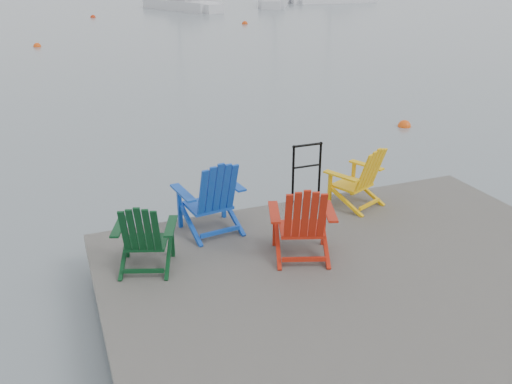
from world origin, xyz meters
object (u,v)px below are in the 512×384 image
object	(u,v)px
handrail	(307,167)
chair_green	(144,235)
buoy_c	(245,24)
buoy_d	(93,18)
sailboat_mid	(275,1)
buoy_b	(37,47)
chair_yellow	(360,176)
chair_blue	(212,196)
chair_red	(303,221)
buoy_a	(404,127)
sailboat_near	(181,6)

from	to	relation	value
handrail	chair_green	world-z (taller)	handrail
buoy_c	buoy_d	distance (m)	12.47
buoy_d	sailboat_mid	bearing A→B (deg)	20.30
chair_green	buoy_b	bearing A→B (deg)	112.00
chair_green	sailboat_mid	bearing A→B (deg)	84.87
chair_yellow	sailboat_mid	size ratio (longest dim) A/B	0.07
chair_blue	chair_red	distance (m)	1.33
handrail	buoy_d	world-z (taller)	handrail
buoy_a	buoy_d	distance (m)	33.56
chair_red	chair_yellow	distance (m)	1.80
handrail	buoy_a	xyz separation A→B (m)	(4.89, 4.26, -1.04)
chair_green	buoy_d	size ratio (longest dim) A/B	2.22
chair_green	buoy_d	distance (m)	38.82
chair_yellow	buoy_a	distance (m)	6.43
chair_yellow	sailboat_near	size ratio (longest dim) A/B	0.08
sailboat_near	sailboat_mid	distance (m)	10.02
chair_green	buoy_b	world-z (taller)	chair_green
chair_yellow	sailboat_mid	distance (m)	48.01
chair_yellow	sailboat_near	bearing A→B (deg)	55.56
handrail	buoy_c	distance (m)	30.58
chair_red	buoy_a	distance (m)	8.19
buoy_b	buoy_d	world-z (taller)	buoy_d
chair_yellow	chair_green	bearing A→B (deg)	167.55
chair_green	sailboat_near	xyz separation A→B (m)	(11.23, 43.20, -0.59)
chair_red	chair_yellow	bearing A→B (deg)	56.01
sailboat_mid	buoy_b	size ratio (longest dim) A/B	33.10
chair_green	chair_yellow	distance (m)	3.32
chair_blue	buoy_c	distance (m)	31.59
chair_green	chair_red	bearing A→B (deg)	6.76
sailboat_near	buoy_c	size ratio (longest dim) A/B	29.90
chair_blue	sailboat_near	bearing A→B (deg)	69.29
chair_red	buoy_a	bearing A→B (deg)	64.68
chair_yellow	buoy_b	bearing A→B (deg)	76.37
chair_blue	buoy_a	xyz separation A→B (m)	(6.51, 4.74, -1.02)
handrail	chair_blue	distance (m)	1.69
chair_red	chair_green	bearing A→B (deg)	-173.84
buoy_b	handrail	bearing A→B (deg)	-81.14
chair_red	sailboat_mid	xyz separation A→B (m)	(19.23, 45.66, -0.64)
buoy_b	sailboat_near	bearing A→B (deg)	57.93
chair_blue	sailboat_mid	size ratio (longest dim) A/B	0.08
chair_blue	sailboat_mid	bearing A→B (deg)	58.60
chair_green	buoy_d	xyz separation A→B (m)	(3.27, 38.67, -0.95)
chair_red	buoy_b	xyz separation A→B (m)	(-2.73, 24.25, -1.00)
sailboat_mid	chair_yellow	bearing A→B (deg)	-84.12
chair_red	buoy_c	world-z (taller)	chair_red
sailboat_near	buoy_d	world-z (taller)	sailboat_near
chair_green	chair_blue	size ratio (longest dim) A/B	0.85
sailboat_near	buoy_b	world-z (taller)	sailboat_near
handrail	chair_blue	bearing A→B (deg)	-163.31
chair_blue	buoy_d	xyz separation A→B (m)	(2.26, 38.04, -1.02)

